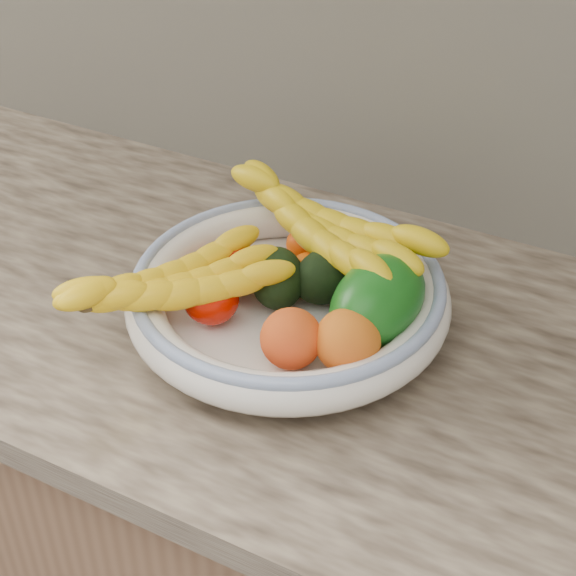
{
  "coord_description": "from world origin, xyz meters",
  "views": [
    {
      "loc": [
        0.39,
        0.91,
        1.59
      ],
      "look_at": [
        0.0,
        1.66,
        0.96
      ],
      "focal_mm": 55.0,
      "sensor_mm": 36.0,
      "label": 1
    }
  ],
  "objects_px": {
    "banana_bunch_back": "(322,233)",
    "banana_bunch_front": "(174,289)",
    "fruit_bowl": "(288,296)",
    "green_mango": "(378,301)"
  },
  "relations": [
    {
      "from": "green_mango",
      "to": "banana_bunch_back",
      "type": "height_order",
      "value": "green_mango"
    },
    {
      "from": "fruit_bowl",
      "to": "banana_bunch_front",
      "type": "distance_m",
      "value": 0.14
    },
    {
      "from": "banana_bunch_front",
      "to": "fruit_bowl",
      "type": "bearing_deg",
      "value": -15.64
    },
    {
      "from": "green_mango",
      "to": "banana_bunch_front",
      "type": "relative_size",
      "value": 0.51
    },
    {
      "from": "banana_bunch_front",
      "to": "green_mango",
      "type": "bearing_deg",
      "value": -32.92
    },
    {
      "from": "fruit_bowl",
      "to": "green_mango",
      "type": "bearing_deg",
      "value": 3.01
    },
    {
      "from": "green_mango",
      "to": "banana_bunch_front",
      "type": "bearing_deg",
      "value": -150.21
    },
    {
      "from": "green_mango",
      "to": "banana_bunch_back",
      "type": "distance_m",
      "value": 0.14
    },
    {
      "from": "banana_bunch_back",
      "to": "banana_bunch_front",
      "type": "bearing_deg",
      "value": -100.53
    },
    {
      "from": "fruit_bowl",
      "to": "green_mango",
      "type": "height_order",
      "value": "green_mango"
    }
  ]
}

